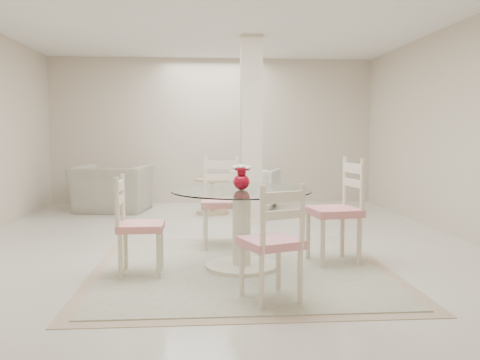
{
  "coord_description": "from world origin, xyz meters",
  "views": [
    {
      "loc": [
        -0.22,
        -6.07,
        1.31
      ],
      "look_at": [
        0.16,
        -1.07,
        0.85
      ],
      "focal_mm": 38.0,
      "sensor_mm": 36.0,
      "label": 1
    }
  ],
  "objects": [
    {
      "name": "ground",
      "position": [
        0.0,
        0.0,
        0.0
      ],
      "size": [
        7.0,
        7.0,
        0.0
      ],
      "primitive_type": "plane",
      "color": "silver",
      "rests_on": "ground"
    },
    {
      "name": "room_shell",
      "position": [
        0.0,
        0.0,
        1.86
      ],
      "size": [
        6.02,
        7.02,
        2.71
      ],
      "color": "beige",
      "rests_on": "ground"
    },
    {
      "name": "column",
      "position": [
        0.5,
        1.3,
        1.35
      ],
      "size": [
        0.3,
        0.3,
        2.7
      ],
      "primitive_type": "cube",
      "color": "beige",
      "rests_on": "ground"
    },
    {
      "name": "area_rug",
      "position": [
        0.16,
        -1.27,
        0.01
      ],
      "size": [
        2.86,
        2.86,
        0.02
      ],
      "color": "tan",
      "rests_on": "ground"
    },
    {
      "name": "dining_table",
      "position": [
        0.16,
        -1.27,
        0.39
      ],
      "size": [
        1.34,
        1.34,
        0.77
      ],
      "rotation": [
        0.0,
        0.0,
        0.16
      ],
      "color": "beige",
      "rests_on": "ground"
    },
    {
      "name": "red_vase",
      "position": [
        0.16,
        -1.26,
        0.89
      ],
      "size": [
        0.18,
        0.16,
        0.24
      ],
      "color": "#9F0417",
      "rests_on": "dining_table"
    },
    {
      "name": "dining_chair_east",
      "position": [
        1.17,
        -1.1,
        0.62
      ],
      "size": [
        0.54,
        0.54,
        1.18
      ],
      "rotation": [
        0.0,
        0.0,
        -1.4
      ],
      "color": "beige",
      "rests_on": "ground"
    },
    {
      "name": "dining_chair_north",
      "position": [
        0.01,
        -0.25,
        0.61
      ],
      "size": [
        0.47,
        0.47,
        1.15
      ],
      "rotation": [
        0.0,
        0.0,
        -0.02
      ],
      "color": "beige",
      "rests_on": "ground"
    },
    {
      "name": "dining_chair_west",
      "position": [
        -0.84,
        -1.42,
        0.54
      ],
      "size": [
        0.42,
        0.41,
        1.03
      ],
      "rotation": [
        0.0,
        0.0,
        1.58
      ],
      "color": "beige",
      "rests_on": "ground"
    },
    {
      "name": "dining_chair_south",
      "position": [
        0.34,
        -2.27,
        0.54
      ],
      "size": [
        0.53,
        0.53,
        1.03
      ],
      "rotation": [
        0.0,
        0.0,
        3.51
      ],
      "color": "beige",
      "rests_on": "ground"
    },
    {
      "name": "recliner_taupe",
      "position": [
        -1.73,
        2.55,
        0.39
      ],
      "size": [
        1.34,
        1.22,
        0.77
      ],
      "primitive_type": "imported",
      "rotation": [
        0.0,
        0.0,
        2.98
      ],
      "color": "#A09884",
      "rests_on": "ground"
    },
    {
      "name": "armchair_white",
      "position": [
        0.73,
        2.84,
        0.35
      ],
      "size": [
        0.97,
        0.98,
        0.7
      ],
      "primitive_type": "imported",
      "rotation": [
        0.0,
        0.0,
        2.79
      ],
      "color": "silver",
      "rests_on": "ground"
    },
    {
      "name": "side_table",
      "position": [
        -0.05,
        2.17,
        0.26
      ],
      "size": [
        0.55,
        0.55,
        0.57
      ],
      "color": "tan",
      "rests_on": "ground"
    }
  ]
}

